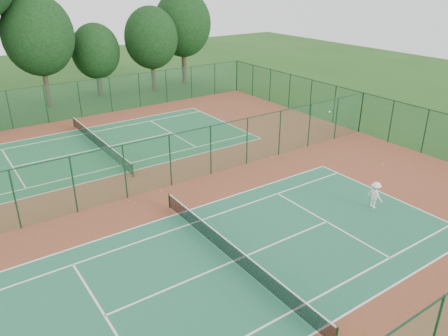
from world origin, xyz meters
The scene contains 14 objects.
ground centered at (0.00, 0.00, 0.00)m, with size 120.00×120.00×0.00m, color #214A17.
red_pad centered at (0.00, 0.00, 0.01)m, with size 40.00×36.00×0.01m, color brown.
court_near centered at (0.00, -9.00, 0.01)m, with size 23.77×10.97×0.01m, color #206646.
court_far centered at (0.00, 9.00, 0.01)m, with size 23.77×10.97×0.01m, color #20653B.
fence_north centered at (0.00, 18.00, 1.76)m, with size 40.00×0.09×3.50m.
fence_east centered at (20.00, 0.00, 1.76)m, with size 0.09×36.00×3.50m.
fence_divider centered at (0.00, 0.00, 1.76)m, with size 40.00×0.09×3.50m.
tennis_net_near centered at (0.00, -9.00, 0.54)m, with size 0.10×12.90×0.97m.
tennis_net_far centered at (0.00, 9.00, 0.54)m, with size 0.10×12.90×0.97m.
player_near centered at (9.88, -9.42, 0.84)m, with size 1.05×0.61×1.63m, color white.
stray_ball_a centered at (0.59, -0.40, 0.05)m, with size 0.07×0.07×0.07m, color yellow.
stray_ball_b centered at (9.91, -0.22, 0.05)m, with size 0.07×0.07×0.07m, color yellow.
stray_ball_c centered at (-1.65, -0.48, 0.04)m, with size 0.07×0.07×0.07m, color #BDDB33.
evergreen_row centered at (0.50, 24.25, 0.00)m, with size 39.00×5.00×12.00m, color black, non-canonical shape.
Camera 1 is at (-10.21, -22.93, 12.61)m, focal length 35.00 mm.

